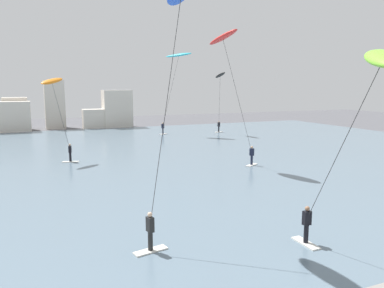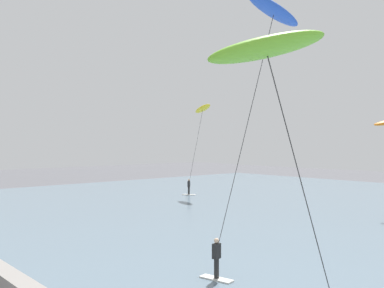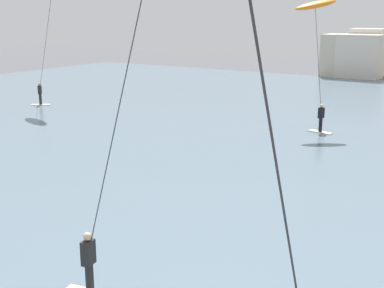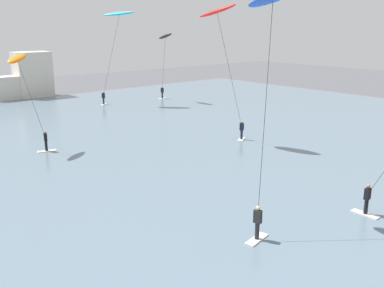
{
  "view_description": "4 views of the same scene",
  "coord_description": "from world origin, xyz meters",
  "views": [
    {
      "loc": [
        -5.21,
        -3.05,
        6.66
      ],
      "look_at": [
        0.21,
        9.67,
        4.51
      ],
      "focal_mm": 34.6,
      "sensor_mm": 36.0,
      "label": 1
    },
    {
      "loc": [
        10.89,
        -1.55,
        5.54
      ],
      "look_at": [
        -3.25,
        10.99,
        5.48
      ],
      "focal_mm": 40.37,
      "sensor_mm": 36.0,
      "label": 2
    },
    {
      "loc": [
        6.88,
        2.47,
        6.73
      ],
      "look_at": [
        -0.44,
        13.77,
        3.3
      ],
      "focal_mm": 48.41,
      "sensor_mm": 36.0,
      "label": 3
    },
    {
      "loc": [
        -14.92,
        -0.77,
        9.35
      ],
      "look_at": [
        0.05,
        16.45,
        3.11
      ],
      "focal_mm": 40.21,
      "sensor_mm": 36.0,
      "label": 4
    }
  ],
  "objects": [
    {
      "name": "kitesurfer_blue",
      "position": [
        0.41,
        11.6,
        9.47
      ],
      "size": [
        3.12,
        3.04,
        11.07
      ],
      "color": "silver",
      "rests_on": "water_bay"
    },
    {
      "name": "kitesurfer_black",
      "position": [
        18.5,
        42.82,
        7.16
      ],
      "size": [
        2.11,
        3.72,
        8.68
      ],
      "color": "silver",
      "rests_on": "water_bay"
    },
    {
      "name": "kitesurfer_orange",
      "position": [
        -3.5,
        31.43,
        6.2
      ],
      "size": [
        3.0,
        2.68,
        7.53
      ],
      "color": "silver",
      "rests_on": "water_bay"
    },
    {
      "name": "kitesurfer_lime",
      "position": [
        5.11,
        6.08,
        6.67
      ],
      "size": [
        2.15,
        5.01,
        8.05
      ],
      "color": "silver",
      "rests_on": "water_bay"
    },
    {
      "name": "far_shore_buildings",
      "position": [
        -2.84,
        58.77,
        2.71
      ],
      "size": [
        21.33,
        6.1,
        7.68
      ],
      "color": "beige",
      "rests_on": "ground"
    },
    {
      "name": "water_bay",
      "position": [
        0.0,
        30.37,
        0.05
      ],
      "size": [
        84.0,
        52.0,
        0.1
      ],
      "primitive_type": "cube",
      "color": "slate",
      "rests_on": "ground"
    },
    {
      "name": "kitesurfer_cyan",
      "position": [
        12.83,
        44.29,
        10.15
      ],
      "size": [
        4.3,
        3.86,
        11.2
      ],
      "color": "silver",
      "rests_on": "water_bay"
    },
    {
      "name": "kitesurfer_red",
      "position": [
        9.0,
        23.54,
        9.69
      ],
      "size": [
        4.15,
        3.56,
        11.1
      ],
      "color": "silver",
      "rests_on": "water_bay"
    }
  ]
}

